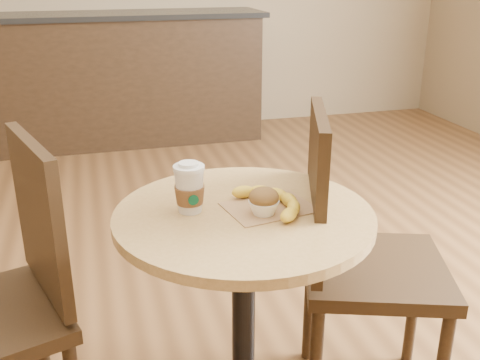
# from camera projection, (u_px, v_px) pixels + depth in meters

# --- Properties ---
(cafe_table) EXTENTS (0.73, 0.73, 0.75)m
(cafe_table) POSITION_uv_depth(u_px,v_px,m) (244.00, 275.00, 1.65)
(cafe_table) COLOR black
(cafe_table) RESTS_ON ground
(chair_left) EXTENTS (0.54, 0.54, 0.97)m
(chair_left) POSITION_uv_depth(u_px,v_px,m) (4.00, 299.00, 1.55)
(chair_left) COLOR black
(chair_left) RESTS_ON ground
(chair_right) EXTENTS (0.56, 0.56, 1.00)m
(chair_right) POSITION_uv_depth(u_px,v_px,m) (354.00, 254.00, 1.76)
(chair_right) COLOR black
(chair_right) RESTS_ON ground
(service_counter) EXTENTS (2.30, 0.65, 1.04)m
(service_counter) POSITION_uv_depth(u_px,v_px,m) (122.00, 78.00, 4.57)
(service_counter) COLOR black
(service_counter) RESTS_ON ground
(kraft_bag) EXTENTS (0.27, 0.22, 0.00)m
(kraft_bag) POSITION_uv_depth(u_px,v_px,m) (269.00, 207.00, 1.60)
(kraft_bag) COLOR #967048
(kraft_bag) RESTS_ON cafe_table
(coffee_cup) EXTENTS (0.09, 0.09, 0.14)m
(coffee_cup) POSITION_uv_depth(u_px,v_px,m) (189.00, 190.00, 1.55)
(coffee_cup) COLOR silver
(coffee_cup) RESTS_ON cafe_table
(muffin) EXTENTS (0.09, 0.09, 0.08)m
(muffin) POSITION_uv_depth(u_px,v_px,m) (264.00, 201.00, 1.54)
(muffin) COLOR white
(muffin) RESTS_ON kraft_bag
(banana) EXTENTS (0.25, 0.30, 0.04)m
(banana) POSITION_uv_depth(u_px,v_px,m) (271.00, 202.00, 1.58)
(banana) COLOR yellow
(banana) RESTS_ON kraft_bag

